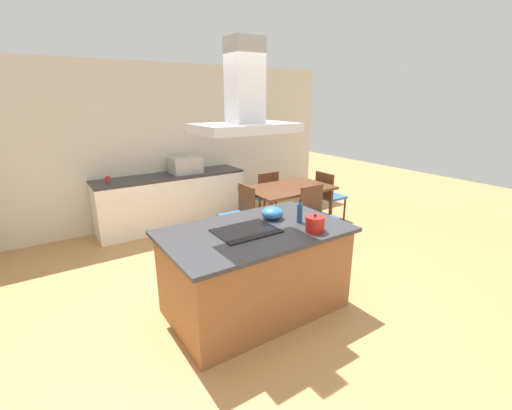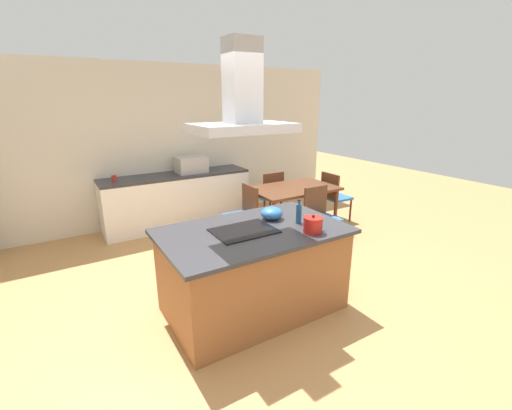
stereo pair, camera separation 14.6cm
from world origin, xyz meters
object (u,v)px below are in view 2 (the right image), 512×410
Objects in this scene: coffee_mug_red at (114,178)px; chair_at_right_end at (334,194)px; cooktop at (244,231)px; chair_facing_island at (320,213)px; olive_oil_bottle at (299,213)px; chair_facing_back_wall at (270,193)px; dining_table at (293,192)px; chair_at_left_end at (244,211)px; countertop_microwave at (191,164)px; range_hood at (243,103)px; mixing_bowl at (272,213)px; tea_kettle at (313,225)px.

chair_at_right_end is at bearing -21.13° from coffee_mug_red.
cooktop is 0.67× the size of chair_facing_island.
olive_oil_bottle is 2.68m from chair_facing_back_wall.
chair_facing_island is (2.50, -1.98, -0.44)m from coffee_mug_red.
olive_oil_bottle reaches higher than dining_table.
chair_at_right_end is (2.72, 1.59, -0.40)m from cooktop.
dining_table is 1.57× the size of chair_facing_island.
olive_oil_bottle reaches higher than chair_at_left_end.
chair_facing_island is (1.23, -1.96, -0.53)m from countertop_microwave.
chair_at_left_end is 2.42m from range_hood.
cooktop is 0.46m from mixing_bowl.
chair_facing_back_wall is at bearing 56.66° from mixing_bowl.
dining_table is 1.57× the size of chair_at_left_end.
dining_table is at bearing -46.43° from countertop_microwave.
cooktop is 1.20m from range_hood.
olive_oil_bottle is at bearing -99.94° from chair_at_left_end.
coffee_mug_red is at bearing 113.28° from olive_oil_bottle.
coffee_mug_red is 0.10× the size of chair_at_right_end.
chair_at_left_end is at bearing 60.59° from range_hood.
chair_at_right_end and chair_facing_island have the same top height.
chair_facing_island is at bearing -90.00° from dining_table.
countertop_microwave is (0.15, 2.72, 0.08)m from mixing_bowl.
cooktop reaches higher than chair_at_left_end.
chair_facing_back_wall is at bearing 64.46° from tea_kettle.
coffee_mug_red is at bearing 158.87° from chair_at_right_end.
countertop_microwave is at bearing 133.57° from dining_table.
cooktop is at bearing -153.03° from chair_facing_island.
chair_facing_island is at bearing -36.01° from chair_at_left_end.
range_hood reaches higher than dining_table.
dining_table is 0.68m from chair_facing_back_wall.
chair_at_right_end is at bearing 0.00° from chair_at_left_end.
countertop_microwave reaches higher than olive_oil_bottle.
tea_kettle is 0.54m from mixing_bowl.
chair_at_left_end is (0.89, 1.59, -0.40)m from cooktop.
coffee_mug_red reaches higher than chair_at_left_end.
olive_oil_bottle is 0.29× the size of chair_facing_island.
tea_kettle is 1.01× the size of mixing_bowl.
range_hood is at bearing -119.41° from chair_at_left_end.
chair_facing_back_wall is (1.23, -0.63, -0.53)m from countertop_microwave.
chair_at_right_end is (2.17, 1.95, -0.47)m from tea_kettle.
dining_table is at bearing 41.24° from range_hood.
range_hood reaches higher than chair_facing_island.
cooktop is 0.67m from tea_kettle.
mixing_bowl is at bearing 20.13° from cooktop.
chair_at_left_end is at bearing -76.29° from countertop_microwave.
coffee_mug_red is at bearing 110.88° from tea_kettle.
chair_facing_back_wall is at bearing -27.06° from countertop_microwave.
olive_oil_bottle is 2.82× the size of coffee_mug_red.
range_hood reaches higher than tea_kettle.
mixing_bowl is at bearing 20.13° from range_hood.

